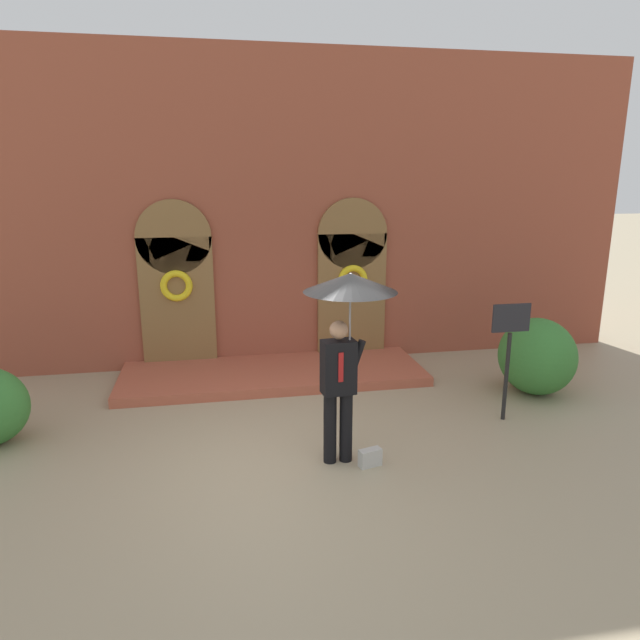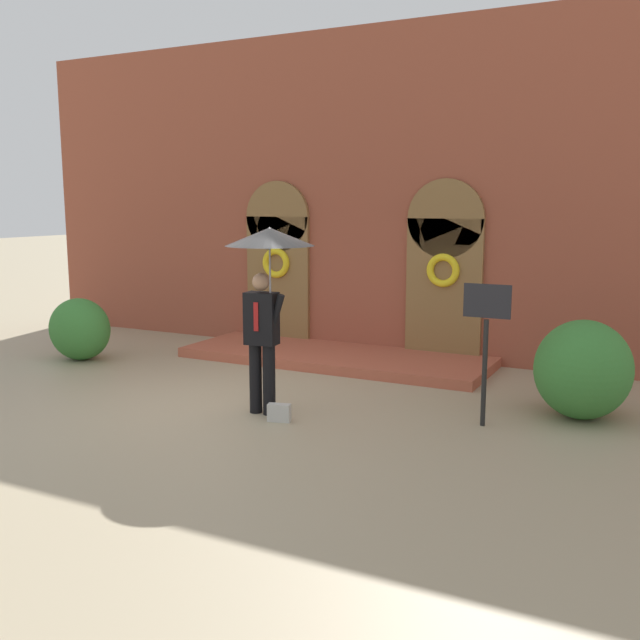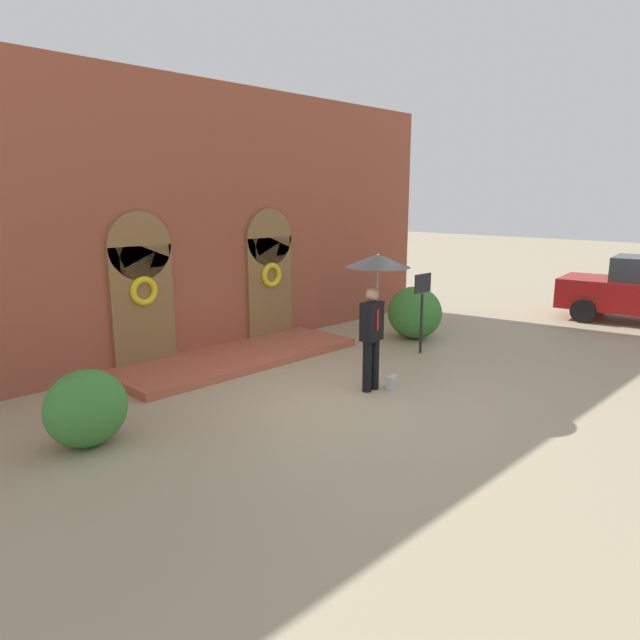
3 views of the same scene
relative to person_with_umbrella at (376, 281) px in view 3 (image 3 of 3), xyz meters
name	(u,v)px [view 3 (image 3 of 3)]	position (x,y,z in m)	size (l,w,h in m)	color
ground_plane	(350,396)	(-0.57, 0.05, -1.91)	(80.00, 80.00, 0.00)	tan
building_facade	(203,227)	(-0.57, 4.20, 0.77)	(14.00, 2.30, 5.60)	brown
person_with_umbrella	(376,281)	(0.00, 0.00, 0.00)	(1.10, 1.10, 2.36)	black
handbag	(392,382)	(0.26, -0.20, -1.80)	(0.28, 0.12, 0.22)	#B7B7B2
sign_post	(422,300)	(2.54, 0.78, -0.75)	(0.56, 0.06, 1.72)	black
shrub_left	(86,408)	(-4.52, 1.28, -1.38)	(1.11, 0.90, 1.06)	#387A33
shrub_right	(415,313)	(3.55, 1.66, -1.29)	(1.18, 1.31, 1.24)	#387A33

